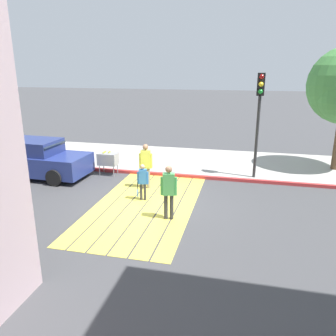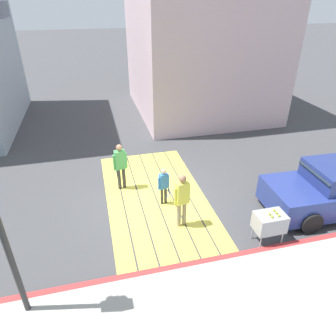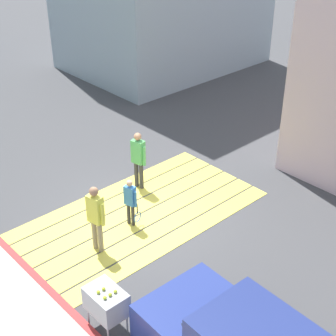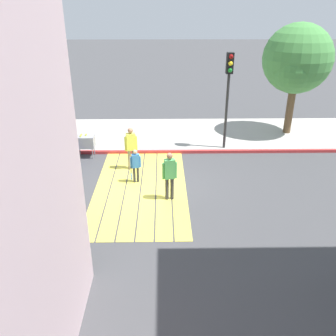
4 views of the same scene
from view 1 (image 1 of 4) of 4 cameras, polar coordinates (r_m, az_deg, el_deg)
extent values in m
plane|color=#424244|center=(11.26, -4.03, -6.42)|extent=(120.00, 120.00, 0.00)
cube|color=#EAD64C|center=(11.72, -10.50, -5.69)|extent=(6.40, 0.50, 0.01)
cube|color=#EAD64C|center=(11.52, -7.98, -5.97)|extent=(6.40, 0.50, 0.01)
cube|color=#EAD64C|center=(11.34, -5.37, -6.25)|extent=(6.40, 0.50, 0.01)
cube|color=#EAD64C|center=(11.18, -2.68, -6.53)|extent=(6.40, 0.50, 0.01)
cube|color=#EAD64C|center=(11.06, 0.09, -6.79)|extent=(6.40, 0.50, 0.01)
cube|color=#EAD64C|center=(10.95, 2.91, -7.05)|extent=(6.40, 0.50, 0.01)
cube|color=#ADA8A0|center=(16.37, 1.75, 1.32)|extent=(4.80, 40.00, 0.12)
cube|color=#BC3333|center=(14.17, -0.16, -1.13)|extent=(0.16, 40.00, 0.13)
cube|color=navy|center=(15.05, -21.31, 0.84)|extent=(1.96, 4.36, 0.80)
cube|color=navy|center=(14.98, -22.05, 3.38)|extent=(1.60, 2.12, 0.60)
cube|color=#1E2833|center=(14.46, -19.09, 3.00)|extent=(1.49, 0.38, 0.49)
cylinder|color=black|center=(13.68, -18.85, -1.58)|extent=(0.24, 0.67, 0.66)
cylinder|color=black|center=(15.09, -15.17, 0.44)|extent=(0.24, 0.67, 0.66)
cylinder|color=black|center=(16.58, -23.16, 1.11)|extent=(0.24, 0.67, 0.66)
cylinder|color=#2D2D2D|center=(13.74, 14.90, 4.78)|extent=(0.12, 0.12, 3.40)
cube|color=black|center=(13.48, 15.59, 13.62)|extent=(0.28, 0.28, 0.84)
sphere|color=maroon|center=(13.31, 15.71, 14.78)|extent=(0.18, 0.18, 0.18)
sphere|color=yellow|center=(13.32, 15.61, 13.63)|extent=(0.18, 0.18, 0.18)
sphere|color=#188429|center=(13.34, 15.52, 12.47)|extent=(0.18, 0.18, 0.18)
cube|color=#99999E|center=(14.45, -10.21, 1.57)|extent=(0.56, 0.80, 0.50)
cylinder|color=#99999E|center=(14.26, -9.28, -0.58)|extent=(0.04, 0.04, 0.45)
cylinder|color=#99999E|center=(14.65, -8.62, -0.07)|extent=(0.04, 0.04, 0.45)
cylinder|color=#99999E|center=(14.51, -11.62, -0.40)|extent=(0.04, 0.04, 0.45)
cylinder|color=#99999E|center=(14.90, -10.91, 0.10)|extent=(0.04, 0.04, 0.45)
sphere|color=#CCE033|center=(14.54, -10.62, 2.80)|extent=(0.07, 0.07, 0.07)
sphere|color=#CCE033|center=(14.44, -10.81, 2.69)|extent=(0.07, 0.07, 0.07)
sphere|color=#CCE033|center=(14.33, -11.01, 2.57)|extent=(0.07, 0.07, 0.07)
sphere|color=#CCE033|center=(14.46, -9.90, 2.77)|extent=(0.07, 0.07, 0.07)
sphere|color=#CCE033|center=(14.36, -10.08, 2.65)|extent=(0.07, 0.07, 0.07)
cylinder|color=#333338|center=(10.12, 0.62, -6.67)|extent=(0.12, 0.12, 0.80)
cylinder|color=#333338|center=(10.13, -0.38, -6.66)|extent=(0.12, 0.12, 0.80)
cube|color=#4CA559|center=(9.86, 0.12, -2.76)|extent=(0.28, 0.38, 0.67)
sphere|color=#9E7051|center=(9.71, 0.12, -0.22)|extent=(0.21, 0.21, 0.21)
cylinder|color=#4CA559|center=(9.87, 1.31, -3.14)|extent=(0.09, 0.09, 0.57)
cylinder|color=#4CA559|center=(9.89, -1.06, -3.11)|extent=(0.09, 0.09, 0.57)
cylinder|color=gray|center=(12.69, -3.37, -1.72)|extent=(0.12, 0.12, 0.81)
cylinder|color=gray|center=(12.70, -4.17, -1.71)|extent=(0.12, 0.12, 0.81)
cube|color=#D8D84C|center=(12.48, -3.84, 1.53)|extent=(0.29, 0.39, 0.68)
sphere|color=#9E7051|center=(12.36, -3.88, 3.61)|extent=(0.21, 0.21, 0.21)
cylinder|color=#D8D84C|center=(12.48, -2.88, 1.23)|extent=(0.09, 0.09, 0.58)
cylinder|color=#D8D84C|center=(12.52, -4.78, 1.24)|extent=(0.09, 0.09, 0.58)
cylinder|color=#333338|center=(11.59, -3.95, -4.10)|extent=(0.09, 0.09, 0.61)
cylinder|color=#333338|center=(11.60, -4.61, -4.09)|extent=(0.09, 0.09, 0.61)
cube|color=#3372BF|center=(11.40, -4.34, -1.47)|extent=(0.22, 0.30, 0.51)
sphere|color=tan|center=(11.30, -4.38, 0.24)|extent=(0.16, 0.16, 0.16)
cylinder|color=#3372BF|center=(11.41, -3.51, -1.71)|extent=(0.07, 0.07, 0.43)
cylinder|color=#3372BF|center=(11.43, -5.15, -1.71)|extent=(0.07, 0.07, 0.43)
cylinder|color=black|center=(11.50, -5.23, -3.14)|extent=(0.03, 0.03, 0.28)
torus|color=blue|center=(11.59, -5.19, -4.27)|extent=(0.28, 0.09, 0.28)
camera|label=2|loc=(18.46, 9.47, 21.49)|focal=32.95mm
camera|label=3|loc=(20.54, -23.53, 24.63)|focal=54.58mm
camera|label=4|loc=(3.09, -114.11, 24.20)|focal=37.51mm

